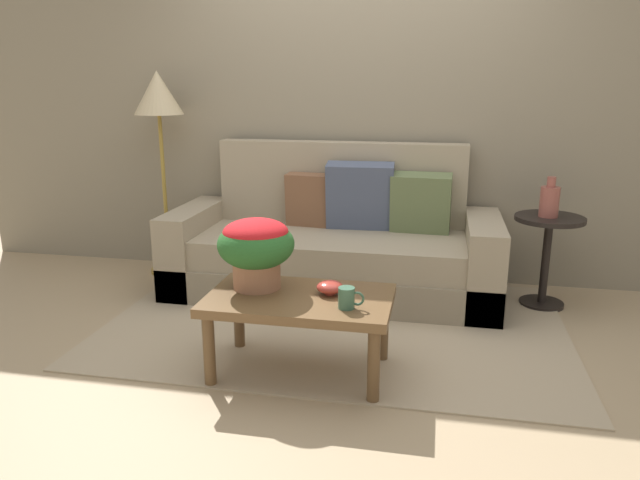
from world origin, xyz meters
name	(u,v)px	position (x,y,z in m)	size (l,w,h in m)	color
ground_plane	(332,332)	(0.00, 0.00, 0.00)	(14.00, 14.00, 0.00)	tan
wall_back	(362,104)	(0.00, 1.20, 1.31)	(6.40, 0.12, 2.62)	gray
area_rug	(335,324)	(0.00, 0.12, 0.01)	(2.80, 1.84, 0.01)	tan
couch	(336,247)	(-0.11, 0.73, 0.32)	(2.28, 0.89, 1.04)	gray
coffee_table	(300,307)	(-0.07, -0.54, 0.36)	(0.94, 0.57, 0.43)	brown
side_table	(547,245)	(1.32, 0.72, 0.43)	(0.45, 0.45, 0.62)	black
floor_lamp	(159,106)	(-1.48, 0.90, 1.29)	(0.36, 0.36, 1.55)	olive
potted_plant	(256,246)	(-0.32, -0.46, 0.65)	(0.40, 0.40, 0.37)	#A36B4C
coffee_mug	(347,298)	(0.19, -0.66, 0.48)	(0.13, 0.08, 0.10)	#3D664C
snack_bowl	(330,287)	(0.07, -0.48, 0.46)	(0.14, 0.14, 0.07)	#B2382D
table_vase	(550,201)	(1.30, 0.71, 0.72)	(0.12, 0.12, 0.26)	#934C42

